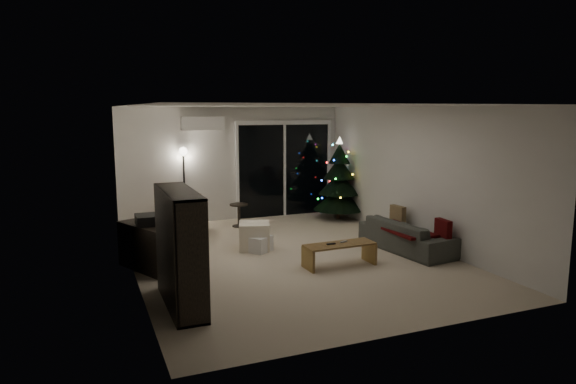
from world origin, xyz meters
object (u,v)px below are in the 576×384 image
at_px(armchair, 180,214).
at_px(coffee_table, 339,255).
at_px(bookshelf, 165,250).
at_px(christmas_tree, 339,178).
at_px(media_cabinet, 149,247).
at_px(sofa, 407,235).

relative_size(armchair, coffee_table, 0.72).
xyz_separation_m(bookshelf, christmas_tree, (4.45, 3.90, 0.19)).
bearing_deg(media_cabinet, armchair, 43.91).
bearing_deg(media_cabinet, christmas_tree, 1.78).
xyz_separation_m(armchair, sofa, (3.41, -2.87, -0.10)).
xyz_separation_m(media_cabinet, coffee_table, (2.79, -0.95, -0.17)).
bearing_deg(sofa, armchair, 43.47).
bearing_deg(armchair, christmas_tree, -161.75).
height_order(coffee_table, christmas_tree, christmas_tree).
xyz_separation_m(armchair, coffee_table, (1.90, -3.23, -0.19)).
height_order(bookshelf, coffee_table, bookshelf).
xyz_separation_m(bookshelf, coffee_table, (2.79, 0.71, -0.55)).
bearing_deg(media_cabinet, coffee_table, -43.65).
bearing_deg(armchair, media_cabinet, 87.85).
distance_m(bookshelf, media_cabinet, 1.71).
relative_size(bookshelf, armchair, 1.79).
relative_size(bookshelf, sofa, 0.80).
bearing_deg(coffee_table, media_cabinet, 159.45).
distance_m(media_cabinet, sofa, 4.34).
xyz_separation_m(media_cabinet, armchair, (0.89, 2.28, 0.02)).
bearing_deg(coffee_table, armchair, 118.74).
xyz_separation_m(media_cabinet, sofa, (4.30, -0.58, -0.09)).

